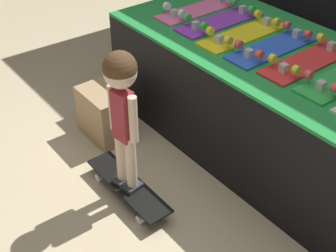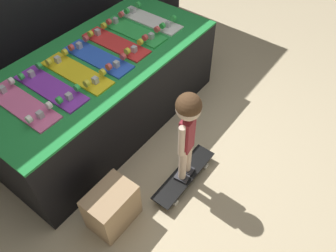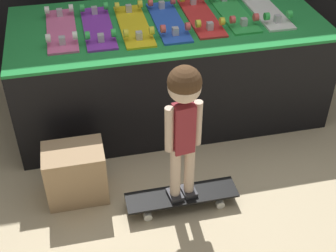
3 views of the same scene
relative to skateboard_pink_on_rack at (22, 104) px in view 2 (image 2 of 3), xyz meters
name	(u,v)px [view 2 (image 2 of 3)]	position (x,y,z in m)	size (l,w,h in m)	color
ground_plane	(160,150)	(0.73, -0.67, -0.75)	(16.00, 16.00, 0.00)	beige
display_rack	(103,91)	(0.73, -0.01, -0.38)	(2.18, 1.00, 0.73)	black
skateboard_pink_on_rack	(22,104)	(0.00, 0.00, 0.00)	(0.20, 0.65, 0.09)	pink
skateboard_purple_on_rack	(50,87)	(0.24, -0.02, 0.00)	(0.20, 0.65, 0.09)	purple
skateboard_yellow_on_rack	(76,72)	(0.48, -0.04, 0.00)	(0.20, 0.65, 0.09)	yellow
skateboard_blue_on_rack	(98,57)	(0.73, -0.03, 0.00)	(0.20, 0.65, 0.09)	blue
skateboard_red_on_rack	(116,43)	(0.97, -0.01, 0.00)	(0.20, 0.65, 0.09)	red
skateboard_green_on_rack	(133,30)	(1.21, 0.01, 0.00)	(0.20, 0.65, 0.09)	green
skateboard_white_on_rack	(150,19)	(1.45, 0.00, 0.00)	(0.20, 0.65, 0.09)	white
skateboard_on_floor	(184,176)	(0.58, -1.04, -0.68)	(0.68, 0.17, 0.09)	black
child	(188,124)	(0.58, -1.04, -0.04)	(0.21, 0.18, 0.89)	#2D2D33
storage_box	(112,207)	(-0.02, -0.81, -0.57)	(0.36, 0.26, 0.36)	tan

